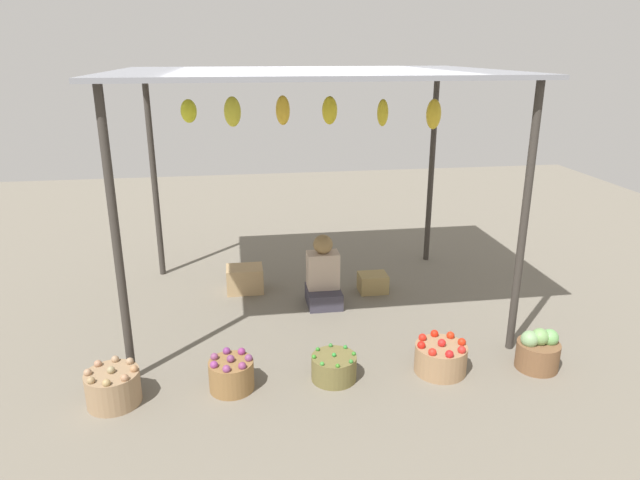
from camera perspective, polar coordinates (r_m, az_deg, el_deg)
The scene contains 10 objects.
ground_plane at distance 6.20m, azimuth -0.85°, elevation -6.58°, with size 14.00×14.00×0.00m, color slate.
market_stall_structure at distance 5.64m, azimuth -1.09°, elevation 14.99°, with size 3.70×2.68×2.46m.
vendor_person at distance 6.14m, azimuth 0.33°, elevation -3.82°, with size 0.36×0.44×0.78m.
basket_potatoes at distance 4.85m, azimuth -20.09°, elevation -13.71°, with size 0.42×0.42×0.32m.
basket_purple_onions at distance 4.79m, azimuth -8.90°, elevation -13.18°, with size 0.37×0.37×0.31m.
basket_green_chilies at distance 4.88m, azimuth 1.41°, elevation -12.68°, with size 0.38×0.38×0.24m.
basket_red_tomatoes at distance 5.07m, azimuth 12.04°, elevation -11.49°, with size 0.44×0.44×0.31m.
basket_cabbages at distance 5.35m, azimuth 21.07°, elevation -10.39°, with size 0.37×0.37×0.37m.
wooden_crate_near_vendor at distance 6.53m, azimuth 5.33°, elevation -4.30°, with size 0.32×0.26×0.21m, color #9E8550.
wooden_crate_stacked_rear at distance 6.56m, azimuth -7.57°, elevation -3.92°, with size 0.41×0.31×0.29m, color tan.
Camera 1 is at (-0.76, -5.56, 2.64)m, focal length 31.82 mm.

